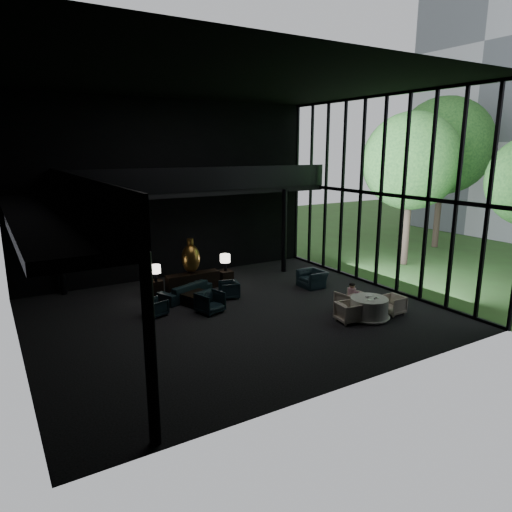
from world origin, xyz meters
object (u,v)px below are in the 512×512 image
side_table_left (155,287)px  side_table_right (226,277)px  window_armchair (312,276)px  dining_chair_east (393,304)px  dining_table (369,310)px  dining_chair_west (349,311)px  dining_chair_north (349,299)px  child (352,291)px  lounge_armchair_west (156,307)px  coffee_table (198,299)px  lounge_armchair_south (210,300)px  sofa (185,287)px  console (193,281)px  bronze_urn (191,258)px  table_lamp_left (156,270)px  lounge_armchair_east (229,289)px  table_lamp_right (225,259)px

side_table_left → side_table_right: size_ratio=1.03×
window_armchair → dining_chair_east: size_ratio=1.60×
dining_table → dining_chair_west: 0.85m
dining_chair_north → child: bearing=108.9°
side_table_right → lounge_armchair_west: (-3.97, -2.25, 0.02)m
coffee_table → child: child is taller
coffee_table → lounge_armchair_south: bearing=-88.8°
sofa → dining_table: bearing=109.7°
dining_table → child: child is taller
console → window_armchair: size_ratio=1.98×
lounge_armchair_south → bronze_urn: bearing=62.4°
lounge_armchair_south → window_armchair: (5.17, 0.63, 0.02)m
dining_chair_north → side_table_right: bearing=-73.4°
lounge_armchair_west → table_lamp_left: bearing=-37.5°
bronze_urn → dining_chair_east: bronze_urn is taller
side_table_right → child: child is taller
side_table_left → sofa: bearing=-52.1°
sofa → dining_chair_east: bearing=115.1°
table_lamp_left → lounge_armchair_east: table_lamp_left is taller
console → sofa: size_ratio=0.94×
dining_chair_north → dining_chair_west: 1.19m
table_lamp_left → dining_chair_north: size_ratio=0.80×
bronze_urn → table_lamp_left: size_ratio=2.13×
bronze_urn → lounge_armchair_east: size_ratio=2.02×
console → dining_chair_east: console is taller
window_armchair → dining_table: size_ratio=0.78×
side_table_right → bronze_urn: bearing=176.9°
side_table_left → lounge_armchair_west: bearing=-107.9°
table_lamp_right → lounge_armchair_west: (-3.97, -2.29, -0.81)m
dining_table → dining_chair_east: size_ratio=2.06×
sofa → lounge_armchair_south: (0.16, -1.98, 0.01)m
window_armchair → child: 3.20m
dining_table → dining_chair_west: dining_chair_west is taller
side_table_right → window_armchair: window_armchair is taller
sofa → dining_chair_west: sofa is taller
console → sofa: 1.19m
side_table_left → child: 7.92m
coffee_table → table_lamp_right: bearing=41.2°
side_table_right → sofa: 2.54m
table_lamp_right → dining_chair_west: table_lamp_right is taller
window_armchair → child: size_ratio=1.83×
table_lamp_right → dining_table: 6.89m
dining_table → window_armchair: bearing=81.3°
table_lamp_left → coffee_table: size_ratio=0.69×
console → lounge_armchair_south: (-0.57, -2.91, 0.12)m
console → bronze_urn: (-0.00, 0.14, 0.99)m
coffee_table → console: bearing=71.9°
side_table_left → side_table_right: 3.20m
table_lamp_left → lounge_armchair_south: table_lamp_left is taller
dining_chair_east → dining_chair_north: bearing=-136.1°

